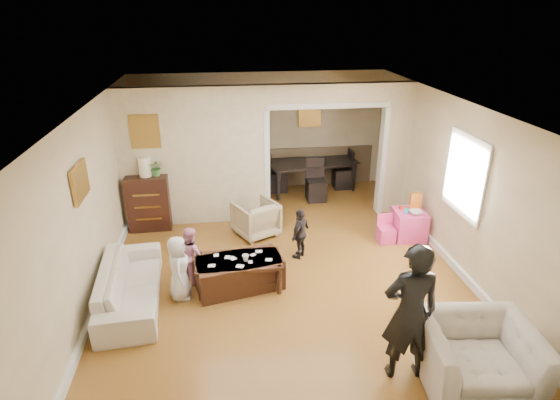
{
  "coord_description": "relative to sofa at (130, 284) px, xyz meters",
  "views": [
    {
      "loc": [
        -0.88,
        -6.35,
        3.89
      ],
      "look_at": [
        0.0,
        0.2,
        1.05
      ],
      "focal_mm": 29.12,
      "sensor_mm": 36.0,
      "label": 1
    }
  ],
  "objects": [
    {
      "name": "floor",
      "position": [
        2.25,
        0.74,
        -0.29
      ],
      "size": [
        7.0,
        7.0,
        0.0
      ],
      "primitive_type": "plane",
      "color": "#A66B2A",
      "rests_on": "ground"
    },
    {
      "name": "partition_left",
      "position": [
        0.88,
        2.54,
        1.01
      ],
      "size": [
        2.75,
        0.18,
        2.6
      ],
      "primitive_type": "cube",
      "color": "beige",
      "rests_on": "ground"
    },
    {
      "name": "partition_right",
      "position": [
        4.73,
        2.54,
        1.01
      ],
      "size": [
        0.55,
        0.18,
        2.6
      ],
      "primitive_type": "cube",
      "color": "beige",
      "rests_on": "ground"
    },
    {
      "name": "partition_header",
      "position": [
        3.35,
        2.54,
        2.14
      ],
      "size": [
        2.22,
        0.18,
        0.35
      ],
      "primitive_type": "cube",
      "color": "beige",
      "rests_on": "partition_right"
    },
    {
      "name": "window_pane",
      "position": [
        4.98,
        0.34,
        1.26
      ],
      "size": [
        0.03,
        0.95,
        1.1
      ],
      "primitive_type": "cube",
      "color": "white",
      "rests_on": "ground"
    },
    {
      "name": "framed_art_partition",
      "position": [
        0.05,
        2.44,
        1.56
      ],
      "size": [
        0.45,
        0.03,
        0.55
      ],
      "primitive_type": "cube",
      "color": "brown",
      "rests_on": "partition_left"
    },
    {
      "name": "framed_art_sofa_wall",
      "position": [
        -0.46,
        0.14,
        1.51
      ],
      "size": [
        0.03,
        0.55,
        0.4
      ],
      "primitive_type": "cube",
      "color": "brown"
    },
    {
      "name": "framed_art_alcove",
      "position": [
        3.35,
        4.18,
        1.41
      ],
      "size": [
        0.45,
        0.03,
        0.55
      ],
      "primitive_type": "cube",
      "color": "brown"
    },
    {
      "name": "sofa",
      "position": [
        0.0,
        0.0,
        0.0
      ],
      "size": [
        0.91,
        2.03,
        0.58
      ],
      "primitive_type": "imported",
      "rotation": [
        0.0,
        0.0,
        1.64
      ],
      "color": "beige",
      "rests_on": "ground"
    },
    {
      "name": "armchair_back",
      "position": [
        1.93,
        1.83,
        0.03
      ],
      "size": [
        0.94,
        0.95,
        0.65
      ],
      "primitive_type": "imported",
      "rotation": [
        0.0,
        0.0,
        3.6
      ],
      "color": "tan",
      "rests_on": "ground"
    },
    {
      "name": "armchair_front",
      "position": [
        4.0,
        -2.1,
        0.09
      ],
      "size": [
        1.29,
        1.16,
        0.76
      ],
      "primitive_type": "imported",
      "rotation": [
        0.0,
        0.0,
        -0.12
      ],
      "color": "beige",
      "rests_on": "ground"
    },
    {
      "name": "dresser",
      "position": [
        -0.01,
        2.38,
        0.23
      ],
      "size": [
        0.76,
        0.43,
        1.04
      ],
      "primitive_type": "cube",
      "color": "black",
      "rests_on": "ground"
    },
    {
      "name": "table_lamp",
      "position": [
        -0.01,
        2.38,
        0.93
      ],
      "size": [
        0.22,
        0.22,
        0.36
      ],
      "primitive_type": "cylinder",
      "color": "#FFF6CF",
      "rests_on": "dresser"
    },
    {
      "name": "potted_plant",
      "position": [
        0.19,
        2.38,
        0.91
      ],
      "size": [
        0.28,
        0.24,
        0.31
      ],
      "primitive_type": "imported",
      "color": "#457E38",
      "rests_on": "dresser"
    },
    {
      "name": "coffee_table",
      "position": [
        1.54,
        0.17,
        -0.05
      ],
      "size": [
        1.36,
        0.88,
        0.47
      ],
      "primitive_type": "cube",
      "rotation": [
        0.0,
        0.0,
        0.22
      ],
      "color": "#351D11",
      "rests_on": "ground"
    },
    {
      "name": "coffee_cup",
      "position": [
        1.64,
        0.12,
        0.23
      ],
      "size": [
        0.12,
        0.12,
        0.09
      ],
      "primitive_type": "imported",
      "rotation": [
        0.0,
        0.0,
        0.22
      ],
      "color": "silver",
      "rests_on": "coffee_table"
    },
    {
      "name": "play_table",
      "position": [
        4.65,
        1.34,
        -0.03
      ],
      "size": [
        0.58,
        0.58,
        0.52
      ],
      "primitive_type": "cube",
      "rotation": [
        0.0,
        0.0,
        -0.06
      ],
      "color": "#E93D8B",
      "rests_on": "ground"
    },
    {
      "name": "cereal_box",
      "position": [
        4.77,
        1.44,
        0.38
      ],
      "size": [
        0.2,
        0.08,
        0.3
      ],
      "primitive_type": "cube",
      "rotation": [
        0.0,
        0.0,
        -0.06
      ],
      "color": "gold",
      "rests_on": "play_table"
    },
    {
      "name": "cyan_cup",
      "position": [
        4.55,
        1.29,
        0.27
      ],
      "size": [
        0.08,
        0.08,
        0.08
      ],
      "primitive_type": "cylinder",
      "color": "#24B1B7",
      "rests_on": "play_table"
    },
    {
      "name": "toy_block",
      "position": [
        4.53,
        1.46,
        0.26
      ],
      "size": [
        0.09,
        0.08,
        0.05
      ],
      "primitive_type": "cube",
      "rotation": [
        0.0,
        0.0,
        0.29
      ],
      "color": "red",
      "rests_on": "play_table"
    },
    {
      "name": "play_bowl",
      "position": [
        4.7,
        1.22,
        0.26
      ],
      "size": [
        0.25,
        0.25,
        0.06
      ],
      "primitive_type": "imported",
      "rotation": [
        0.0,
        0.0,
        -0.06
      ],
      "color": "silver",
      "rests_on": "play_table"
    },
    {
      "name": "dining_table",
      "position": [
        3.35,
        3.92,
        0.06
      ],
      "size": [
        2.13,
        1.41,
        0.69
      ],
      "primitive_type": "imported",
      "rotation": [
        0.0,
        0.0,
        0.16
      ],
      "color": "black",
      "rests_on": "ground"
    },
    {
      "name": "adult_person",
      "position": [
        3.3,
        -1.83,
        0.55
      ],
      "size": [
        0.64,
        0.44,
        1.68
      ],
      "primitive_type": "imported",
      "rotation": [
        0.0,
        0.0,
        3.09
      ],
      "color": "black",
      "rests_on": "ground"
    },
    {
      "name": "child_kneel_a",
      "position": [
        0.69,
        0.02,
        0.2
      ],
      "size": [
        0.33,
        0.49,
        0.97
      ],
      "primitive_type": "imported",
      "rotation": [
        0.0,
        0.0,
        1.61
      ],
      "color": "silver",
      "rests_on": "ground"
    },
    {
      "name": "child_kneel_b",
      "position": [
        0.84,
        0.47,
        0.15
      ],
      "size": [
        0.51,
        0.54,
        0.88
      ],
      "primitive_type": "imported",
      "rotation": [
        0.0,
        0.0,
        2.14
      ],
      "color": "pink",
      "rests_on": "ground"
    },
    {
      "name": "child_toddler",
      "position": [
        2.59,
        0.92,
        0.15
      ],
      "size": [
        0.48,
        0.54,
        0.88
      ],
      "primitive_type": "imported",
      "rotation": [
        0.0,
        0.0,
        -2.23
      ],
      "color": "black",
      "rests_on": "ground"
    },
    {
      "name": "craft_papers",
      "position": [
        1.55,
        0.17,
        0.18
      ],
      "size": [
        0.93,
        0.49,
        0.0
      ],
      "color": "white",
      "rests_on": "coffee_table"
    }
  ]
}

